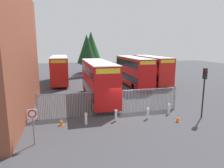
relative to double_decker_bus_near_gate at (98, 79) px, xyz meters
The scene contains 16 objects.
ground_plane 4.11m from the double_decker_bus_near_gate, 65.22° to the left, with size 100.00×100.00×0.00m, color #3D3D42.
palisade_fence 5.15m from the double_decker_bus_near_gate, 85.89° to the right, with size 12.83×0.14×2.35m.
double_decker_bus_near_gate is the anchor object (origin of this frame).
double_decker_bus_behind_fence_left 9.74m from the double_decker_bus_near_gate, 46.45° to the left, with size 2.54×10.81×4.42m.
double_decker_bus_behind_fence_right 13.54m from the double_decker_bus_near_gate, 39.87° to the left, with size 2.54×10.81×4.42m.
double_decker_bus_far_back 12.78m from the double_decker_bus_near_gate, 109.89° to the left, with size 2.54×10.81×4.42m.
bollard_near_left 7.50m from the double_decker_bus_near_gate, 107.31° to the right, with size 0.20×0.20×0.95m, color silver.
bollard_center_front 7.06m from the double_decker_bus_near_gate, 87.24° to the right, with size 0.20×0.20×0.95m, color silver.
bollard_near_right 7.82m from the double_decker_bus_near_gate, 65.97° to the right, with size 0.20×0.20×0.95m, color silver.
bollard_far_right 8.50m from the double_decker_bus_near_gate, 48.68° to the right, with size 0.20×0.20×0.95m, color silver.
traffic_cone_by_gate 9.89m from the double_decker_bus_near_gate, 57.20° to the right, with size 0.34×0.34×0.59m.
traffic_cone_mid_forecourt 8.08m from the double_decker_bus_near_gate, 121.36° to the right, with size 0.34×0.34×0.59m.
speed_limit_sign_post 11.09m from the double_decker_bus_near_gate, 120.89° to the right, with size 0.60×0.14×2.40m.
traffic_light_kerbside 10.96m from the double_decker_bus_near_gate, 44.97° to the right, with size 0.28×0.33×4.30m.
tree_tall_back 24.53m from the double_decker_bus_near_gate, 83.93° to the left, with size 5.15×5.15×9.27m.
tree_short_side 19.04m from the double_decker_bus_near_gate, 87.03° to the left, with size 3.97×3.97×8.32m.
Camera 1 is at (-5.08, -17.06, 6.15)m, focal length 32.29 mm.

